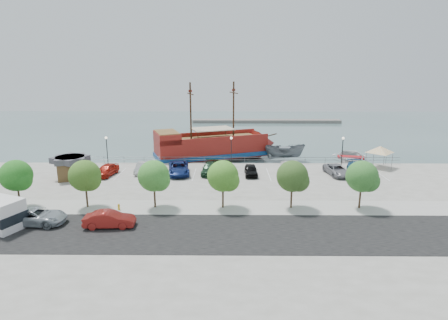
{
  "coord_description": "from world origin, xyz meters",
  "views": [
    {
      "loc": [
        -0.54,
        -46.13,
        14.3
      ],
      "look_at": [
        -1.0,
        2.0,
        2.0
      ],
      "focal_mm": 30.0,
      "sensor_mm": 36.0,
      "label": 1
    }
  ],
  "objects": [
    {
      "name": "fire_hydrant",
      "position": [
        -11.52,
        -10.8,
        0.37
      ],
      "size": [
        0.24,
        0.24,
        0.68
      ],
      "rotation": [
        0.0,
        0.0,
        -0.06
      ],
      "color": "gold",
      "rests_on": "sidewalk"
    },
    {
      "name": "parked_car_c",
      "position": [
        -7.08,
        2.11,
        0.81
      ],
      "size": [
        3.52,
        6.16,
        1.62
      ],
      "primitive_type": "imported",
      "rotation": [
        0.0,
        0.0,
        0.15
      ],
      "color": "navy",
      "rests_on": "land_slab"
    },
    {
      "name": "lamp_post_mid",
      "position": [
        0.0,
        6.5,
        2.94
      ],
      "size": [
        0.36,
        0.36,
        4.28
      ],
      "color": "black",
      "rests_on": "land_slab"
    },
    {
      "name": "street",
      "position": [
        0.0,
        -16.0,
        0.01
      ],
      "size": [
        100.0,
        8.0,
        0.04
      ],
      "primitive_type": "cube",
      "color": "black",
      "rests_on": "land_slab"
    },
    {
      "name": "lamp_post_right",
      "position": [
        16.0,
        6.5,
        2.94
      ],
      "size": [
        0.36,
        0.36,
        4.28
      ],
      "color": "black",
      "rests_on": "land_slab"
    },
    {
      "name": "seawall_railing",
      "position": [
        0.0,
        7.8,
        0.53
      ],
      "size": [
        50.0,
        0.06,
        1.0
      ],
      "color": "slate",
      "rests_on": "land_slab"
    },
    {
      "name": "parked_car_e",
      "position": [
        2.59,
        1.64,
        0.71
      ],
      "size": [
        1.67,
        4.15,
        1.41
      ],
      "primitive_type": "imported",
      "rotation": [
        0.0,
        0.0,
        0.0
      ],
      "color": "black",
      "rests_on": "land_slab"
    },
    {
      "name": "lamp_post_left",
      "position": [
        -18.0,
        6.5,
        2.94
      ],
      "size": [
        0.36,
        0.36,
        4.28
      ],
      "color": "black",
      "rests_on": "land_slab"
    },
    {
      "name": "tree_e",
      "position": [
        6.15,
        -10.07,
        3.3
      ],
      "size": [
        3.3,
        3.2,
        5.0
      ],
      "color": "#473321",
      "rests_on": "sidewalk"
    },
    {
      "name": "dock_east",
      "position": [
        15.17,
        9.2,
        -0.8
      ],
      "size": [
        7.35,
        3.4,
        0.41
      ],
      "primitive_type": "cube",
      "rotation": [
        0.0,
        0.0,
        0.2
      ],
      "color": "gray",
      "rests_on": "ground"
    },
    {
      "name": "tree_a",
      "position": [
        -21.85,
        -10.07,
        3.3
      ],
      "size": [
        3.3,
        3.2,
        5.0
      ],
      "color": "#473321",
      "rests_on": "sidewalk"
    },
    {
      "name": "dock_west",
      "position": [
        -14.14,
        9.2,
        -0.79
      ],
      "size": [
        7.57,
        3.73,
        0.42
      ],
      "primitive_type": "cube",
      "rotation": [
        0.0,
        0.0,
        0.24
      ],
      "color": "#6D655D",
      "rests_on": "ground"
    },
    {
      "name": "parked_car_a",
      "position": [
        -16.56,
        1.36,
        0.77
      ],
      "size": [
        2.6,
        4.79,
        1.55
      ],
      "primitive_type": "imported",
      "rotation": [
        0.0,
        0.0,
        -0.18
      ],
      "color": "#9E180C",
      "rests_on": "land_slab"
    },
    {
      "name": "canopy_tent",
      "position": [
        21.11,
        5.85,
        3.09
      ],
      "size": [
        4.29,
        4.29,
        3.55
      ],
      "rotation": [
        0.0,
        0.0,
        0.01
      ],
      "color": "slate",
      "rests_on": "land_slab"
    },
    {
      "name": "dock_mid",
      "position": [
        6.7,
        9.2,
        -0.82
      ],
      "size": [
        6.55,
        2.36,
        0.37
      ],
      "primitive_type": "cube",
      "rotation": [
        0.0,
        0.0,
        0.08
      ],
      "color": "slate",
      "rests_on": "ground"
    },
    {
      "name": "tree_b",
      "position": [
        -14.85,
        -10.07,
        3.3
      ],
      "size": [
        3.3,
        3.2,
        5.0
      ],
      "color": "#473321",
      "rests_on": "sidewalk"
    },
    {
      "name": "parked_car_f",
      "position": [
        8.12,
        2.08,
        0.84
      ],
      "size": [
        2.45,
        5.29,
        1.68
      ],
      "primitive_type": "imported",
      "rotation": [
        0.0,
        0.0,
        0.14
      ],
      "color": "silver",
      "rests_on": "land_slab"
    },
    {
      "name": "patrol_boat",
      "position": [
        8.82,
        13.34,
        0.25
      ],
      "size": [
        6.6,
        2.84,
        2.5
      ],
      "primitive_type": "imported",
      "rotation": [
        0.0,
        0.0,
        1.51
      ],
      "color": "slate",
      "rests_on": "ground"
    },
    {
      "name": "land_slab",
      "position": [
        0.0,
        -21.0,
        -0.6
      ],
      "size": [
        100.0,
        58.0,
        1.2
      ],
      "primitive_type": "cube",
      "color": "gray",
      "rests_on": "ground"
    },
    {
      "name": "street_van",
      "position": [
        -18.15,
        -14.27,
        0.76
      ],
      "size": [
        5.56,
        2.73,
        1.52
      ],
      "primitive_type": "imported",
      "rotation": [
        0.0,
        0.0,
        1.53
      ],
      "color": "#8D979E",
      "rests_on": "street"
    },
    {
      "name": "tree_d",
      "position": [
        -0.85,
        -10.07,
        3.3
      ],
      "size": [
        3.3,
        3.2,
        5.0
      ],
      "color": "#473321",
      "rests_on": "sidewalk"
    },
    {
      "name": "pirate_ship",
      "position": [
        -1.79,
        14.07,
        1.22
      ],
      "size": [
        21.27,
        12.64,
        13.23
      ],
      "rotation": [
        0.0,
        0.0,
        0.37
      ],
      "color": "maroon",
      "rests_on": "ground"
    },
    {
      "name": "tree_f",
      "position": [
        13.15,
        -10.07,
        3.3
      ],
      "size": [
        3.3,
        3.2,
        5.0
      ],
      "color": "#473321",
      "rests_on": "sidewalk"
    },
    {
      "name": "tree_c",
      "position": [
        -7.85,
        -10.07,
        3.3
      ],
      "size": [
        3.3,
        3.2,
        5.0
      ],
      "color": "#473321",
      "rests_on": "sidewalk"
    },
    {
      "name": "parked_car_h",
      "position": [
        16.98,
        1.84,
        0.82
      ],
      "size": [
        2.62,
        5.76,
        1.63
      ],
      "primitive_type": "imported",
      "rotation": [
        0.0,
        0.0,
        -0.06
      ],
      "color": "#1E5685",
      "rests_on": "land_slab"
    },
    {
      "name": "parked_car_d",
      "position": [
        -2.88,
        2.4,
        0.73
      ],
      "size": [
        2.44,
        5.19,
        1.46
      ],
      "primitive_type": "imported",
      "rotation": [
        0.0,
        0.0,
        -0.08
      ],
      "color": "#15311D",
      "rests_on": "land_slab"
    },
    {
      "name": "street_sedan",
      "position": [
        -11.2,
        -14.85,
        0.75
      ],
      "size": [
        4.63,
        1.84,
        1.5
      ],
      "primitive_type": "imported",
      "rotation": [
        0.0,
        0.0,
        1.63
      ],
      "color": "maroon",
      "rests_on": "street"
    },
    {
      "name": "sidewalk",
      "position": [
        0.0,
        -10.0,
        0.01
      ],
      "size": [
        100.0,
        4.0,
        0.05
      ],
      "primitive_type": "cube",
      "color": "#9D9B97",
      "rests_on": "land_slab"
    },
    {
      "name": "far_shore",
      "position": [
        10.0,
        55.0,
        -0.6
      ],
      "size": [
        40.0,
        3.0,
        0.8
      ],
      "primitive_type": "cube",
      "color": "slate",
      "rests_on": "ground"
    },
    {
      "name": "shed",
      "position": [
        -20.71,
        0.05,
        1.55
      ],
      "size": [
        4.54,
        4.54,
        2.91
      ],
      "rotation": [
        0.0,
        0.0,
        0.35
      ],
      "color": "brown",
      "rests_on": "land_slab"
    },
    {
      "name": "ground",
      "position": [
        0.0,
        0.0,
        -1.0
      ],
      "size": [
        160.0,
        160.0,
        0.0
      ],
      "primitive_type": "plane",
      "color": "#405C5C"
    },
    {
      "name": "speedboat",
      "position": [
        18.96,
        11.41,
        -0.18
      ],
      "size": [
        7.29,
        8.97,
        1.64
      ],
      "primitive_type": "imported",
      "rotation": [
        0.0,
        0.0,
        -0.23
      ],
      "color": "silver",
      "rests_on": "ground"
    },
    {
      "name": "parked_car_b",
      "position": [
        -12.09,
        2.78,
        0.71
      ],
      "size": [
        1.53,
        4.29,
        1.41
      ],
      "primitive_type": "imported",
      "rotation": [
        0.0,
        0.0,
        -0.01
      ],
      "color": "#A5A5A5",
      "rests_on": "land_slab"
    },
    {
      "name": "parked_car_g",
      "position": [
        14.04,
        1.82,
        0.7
      ],
      "size": [
        3.0,
        5.29,
        1.39
      ],
      "primitive_type": "imported",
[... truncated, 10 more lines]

